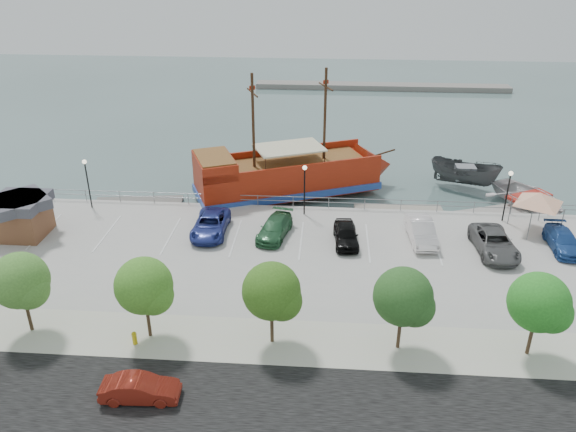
{
  "coord_description": "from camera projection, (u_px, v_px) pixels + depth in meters",
  "views": [
    {
      "loc": [
        1.77,
        -35.1,
        20.31
      ],
      "look_at": [
        -1.0,
        2.0,
        2.0
      ],
      "focal_mm": 35.0,
      "sensor_mm": 36.0,
      "label": 1
    }
  ],
  "objects": [
    {
      "name": "far_shore",
      "position": [
        382.0,
        87.0,
        89.29
      ],
      "size": [
        40.0,
        3.0,
        0.8
      ],
      "primitive_type": "cube",
      "color": "gray",
      "rests_on": "ground"
    },
    {
      "name": "dock_mid",
      "position": [
        399.0,
        212.0,
        48.52
      ],
      "size": [
        7.65,
        2.47,
        0.43
      ],
      "primitive_type": "cube",
      "rotation": [
        0.0,
        0.0,
        0.04
      ],
      "color": "gray",
      "rests_on": "ground"
    },
    {
      "name": "street",
      "position": [
        281.0,
        425.0,
        26.17
      ],
      "size": [
        100.0,
        8.0,
        0.04
      ],
      "primitive_type": "cube",
      "color": "black",
      "rests_on": "land_slab"
    },
    {
      "name": "tree_d",
      "position": [
        274.0,
        293.0,
        30.07
      ],
      "size": [
        3.3,
        3.2,
        5.0
      ],
      "color": "#473321",
      "rests_on": "sidewalk"
    },
    {
      "name": "parked_car_h",
      "position": [
        563.0,
        241.0,
        40.81
      ],
      "size": [
        2.01,
        4.7,
        1.35
      ],
      "primitive_type": "imported",
      "rotation": [
        0.0,
        0.0,
        -0.03
      ],
      "color": "#234C95",
      "rests_on": "land_slab"
    },
    {
      "name": "parked_car_f",
      "position": [
        421.0,
        231.0,
        41.9
      ],
      "size": [
        2.04,
        4.98,
        1.61
      ],
      "primitive_type": "imported",
      "rotation": [
        0.0,
        0.0,
        0.07
      ],
      "color": "white",
      "rests_on": "land_slab"
    },
    {
      "name": "fire_hydrant",
      "position": [
        134.0,
        338.0,
        31.2
      ],
      "size": [
        0.29,
        0.29,
        0.84
      ],
      "rotation": [
        0.0,
        0.0,
        0.34
      ],
      "color": "gold",
      "rests_on": "sidewalk"
    },
    {
      "name": "tree_e",
      "position": [
        406.0,
        299.0,
        29.61
      ],
      "size": [
        3.3,
        3.2,
        5.0
      ],
      "color": "#473321",
      "rests_on": "sidewalk"
    },
    {
      "name": "parked_car_e",
      "position": [
        346.0,
        234.0,
        41.58
      ],
      "size": [
        2.01,
        4.39,
        1.46
      ],
      "primitive_type": "imported",
      "rotation": [
        0.0,
        0.0,
        0.07
      ],
      "color": "black",
      "rests_on": "land_slab"
    },
    {
      "name": "tree_c",
      "position": [
        146.0,
        288.0,
        30.54
      ],
      "size": [
        3.3,
        3.2,
        5.0
      ],
      "color": "#473321",
      "rests_on": "sidewalk"
    },
    {
      "name": "parked_car_g",
      "position": [
        494.0,
        243.0,
        40.34
      ],
      "size": [
        2.86,
        5.66,
        1.54
      ],
      "primitive_type": "imported",
      "rotation": [
        0.0,
        0.0,
        0.06
      ],
      "color": "#5C5C5C",
      "rests_on": "land_slab"
    },
    {
      "name": "tree_f",
      "position": [
        542.0,
        305.0,
        29.14
      ],
      "size": [
        3.3,
        3.2,
        5.0
      ],
      "color": "#473321",
      "rests_on": "sidewalk"
    },
    {
      "name": "seawall_railing",
      "position": [
        305.0,
        202.0,
        47.23
      ],
      "size": [
        50.0,
        0.06,
        1.0
      ],
      "color": "gray",
      "rests_on": "land_slab"
    },
    {
      "name": "lamp_post_right",
      "position": [
        508.0,
        187.0,
        43.93
      ],
      "size": [
        0.36,
        0.36,
        4.28
      ],
      "color": "black",
      "rests_on": "land_slab"
    },
    {
      "name": "sidewalk",
      "position": [
        290.0,
        342.0,
        31.53
      ],
      "size": [
        100.0,
        4.0,
        0.05
      ],
      "primitive_type": "cube",
      "color": "beige",
      "rests_on": "land_slab"
    },
    {
      "name": "speedboat",
      "position": [
        528.0,
        200.0,
        49.44
      ],
      "size": [
        8.19,
        9.05,
        1.54
      ],
      "primitive_type": "imported",
      "rotation": [
        0.0,
        0.0,
        0.49
      ],
      "color": "silver",
      "rests_on": "ground"
    },
    {
      "name": "patrol_boat",
      "position": [
        464.0,
        176.0,
        53.12
      ],
      "size": [
        7.06,
        5.19,
        2.57
      ],
      "primitive_type": "imported",
      "rotation": [
        0.0,
        0.0,
        1.11
      ],
      "color": "#47484A",
      "rests_on": "ground"
    },
    {
      "name": "dock_west",
      "position": [
        139.0,
        203.0,
        50.06
      ],
      "size": [
        7.93,
        3.23,
        0.44
      ],
      "primitive_type": "cube",
      "rotation": [
        0.0,
        0.0,
        0.14
      ],
      "color": "#66635E",
      "rests_on": "ground"
    },
    {
      "name": "lamp_post_left",
      "position": [
        87.0,
        175.0,
        46.21
      ],
      "size": [
        0.36,
        0.36,
        4.28
      ],
      "color": "black",
      "rests_on": "land_slab"
    },
    {
      "name": "tree_b",
      "position": [
        22.0,
        283.0,
        31.01
      ],
      "size": [
        3.3,
        3.2,
        5.0
      ],
      "color": "#473321",
      "rests_on": "sidewalk"
    },
    {
      "name": "pirate_ship",
      "position": [
        301.0,
        175.0,
        51.37
      ],
      "size": [
        19.32,
        12.11,
        12.07
      ],
      "rotation": [
        0.0,
        0.0,
        0.4
      ],
      "color": "#9C230D",
      "rests_on": "ground"
    },
    {
      "name": "ground",
      "position": [
        300.0,
        265.0,
        40.93
      ],
      "size": [
        160.0,
        160.0,
        0.0
      ],
      "primitive_type": "plane",
      "color": "#455F5C"
    },
    {
      "name": "parked_car_d",
      "position": [
        275.0,
        228.0,
        42.6
      ],
      "size": [
        2.86,
        5.06,
        1.38
      ],
      "primitive_type": "imported",
      "rotation": [
        0.0,
        0.0,
        -0.2
      ],
      "color": "#285C36",
      "rests_on": "land_slab"
    },
    {
      "name": "street_sedan",
      "position": [
        140.0,
        389.0,
        27.38
      ],
      "size": [
        3.93,
        1.55,
        1.27
      ],
      "primitive_type": "imported",
      "rotation": [
        0.0,
        0.0,
        1.63
      ],
      "color": "maroon",
      "rests_on": "street"
    },
    {
      "name": "lamp_post_mid",
      "position": [
        305.0,
        181.0,
        45.0
      ],
      "size": [
        0.36,
        0.36,
        4.28
      ],
      "color": "black",
      "rests_on": "land_slab"
    },
    {
      "name": "parked_car_c",
      "position": [
        211.0,
        224.0,
        42.98
      ],
      "size": [
        2.51,
        5.36,
        1.49
      ],
      "primitive_type": "imported",
      "rotation": [
        0.0,
        0.0,
        0.01
      ],
      "color": "navy",
      "rests_on": "land_slab"
    },
    {
      "name": "shed",
      "position": [
        21.0,
        215.0,
        42.33
      ],
      "size": [
        3.79,
        3.79,
        3.12
      ],
      "rotation": [
        0.0,
        0.0,
        0.0
      ],
      "color": "brown",
      "rests_on": "land_slab"
    },
    {
      "name": "canopy_tent",
      "position": [
        540.0,
        193.0,
        42.42
      ],
      "size": [
        5.34,
        5.34,
        3.63
      ],
      "rotation": [
        0.0,
        0.0,
        0.26
      ],
      "color": "slate",
      "rests_on": "land_slab"
    },
    {
      "name": "dock_east",
      "position": [
        486.0,
        215.0,
        48.03
      ],
      "size": [
        7.55,
        4.53,
        0.42
      ],
      "primitive_type": "cube",
      "rotation": [
        0.0,
        0.0,
        0.36
      ],
      "color": "gray",
      "rests_on": "ground"
    }
  ]
}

